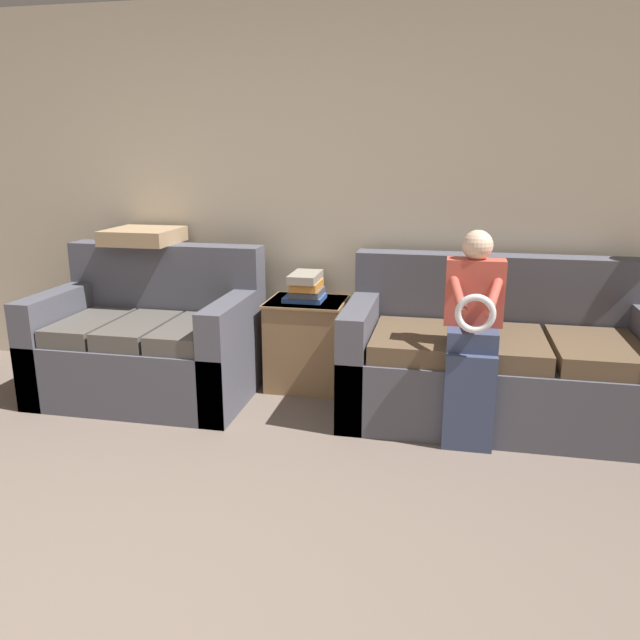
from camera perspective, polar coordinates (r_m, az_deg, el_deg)
wall_back at (r=4.43m, az=-4.11°, el=11.25°), size 7.82×0.06×2.55m
couch_main at (r=3.94m, az=16.06°, el=-3.81°), size 1.85×0.93×0.94m
couch_side at (r=4.28m, az=-15.18°, el=-2.16°), size 1.36×0.89×0.96m
child_left_seated at (r=3.46m, az=13.79°, el=-0.92°), size 0.32×0.37×1.17m
side_shelf at (r=4.26m, az=-1.22°, el=-2.06°), size 0.52×0.46×0.61m
book_stack at (r=4.17m, az=-1.30°, el=3.05°), size 0.26×0.32×0.19m
throw_pillow at (r=4.47m, az=-15.86°, el=7.40°), size 0.46×0.46×0.10m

